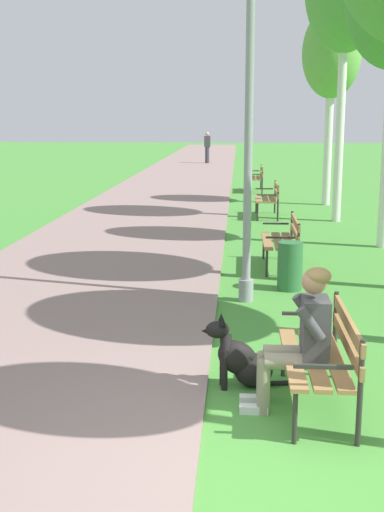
{
  "coord_description": "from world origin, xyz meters",
  "views": [
    {
      "loc": [
        -0.12,
        -4.32,
        2.47
      ],
      "look_at": [
        -0.64,
        3.18,
        0.9
      ],
      "focal_mm": 47.32,
      "sensor_mm": 36.0,
      "label": 1
    }
  ],
  "objects_px": {
    "dog_black": "(243,360)",
    "lamp_post_near": "(249,119)",
    "pedestrian_distant": "(207,148)",
    "park_bench_far": "(269,196)",
    "park_bench_furthest": "(256,176)",
    "litter_bin": "(290,266)",
    "park_bench_mid": "(284,237)",
    "park_bench_near": "(325,351)",
    "person_seated_on_near_bench": "(302,334)",
    "birch_tree_sixth": "(332,55)"
  },
  "relations": [
    {
      "from": "person_seated_on_near_bench",
      "to": "pedestrian_distant",
      "type": "xyz_separation_m",
      "value": [
        -2.21,
        30.14,
        0.16
      ]
    },
    {
      "from": "birch_tree_sixth",
      "to": "park_bench_mid",
      "type": "bearing_deg",
      "value": -101.78
    },
    {
      "from": "park_bench_furthest",
      "to": "lamp_post_near",
      "type": "xyz_separation_m",
      "value": [
        -0.45,
        -13.6,
        1.91
      ]
    },
    {
      "from": "litter_bin",
      "to": "pedestrian_distant",
      "type": "bearing_deg",
      "value": 95.31
    },
    {
      "from": "park_bench_far",
      "to": "park_bench_mid",
      "type": "bearing_deg",
      "value": -90.05
    },
    {
      "from": "park_bench_far",
      "to": "lamp_post_near",
      "type": "bearing_deg",
      "value": -94.63
    },
    {
      "from": "park_bench_far",
      "to": "pedestrian_distant",
      "type": "distance_m",
      "value": 19.03
    },
    {
      "from": "birch_tree_sixth",
      "to": "dog_black",
      "type": "bearing_deg",
      "value": -100.26
    },
    {
      "from": "dog_black",
      "to": "birch_tree_sixth",
      "type": "distance_m",
      "value": 14.03
    },
    {
      "from": "park_bench_far",
      "to": "dog_black",
      "type": "bearing_deg",
      "value": -93.69
    },
    {
      "from": "park_bench_mid",
      "to": "dog_black",
      "type": "relative_size",
      "value": 1.8
    },
    {
      "from": "park_bench_near",
      "to": "park_bench_furthest",
      "type": "distance_m",
      "value": 16.98
    },
    {
      "from": "pedestrian_distant",
      "to": "person_seated_on_near_bench",
      "type": "bearing_deg",
      "value": -85.81
    },
    {
      "from": "park_bench_furthest",
      "to": "dog_black",
      "type": "bearing_deg",
      "value": -91.78
    },
    {
      "from": "park_bench_far",
      "to": "dog_black",
      "type": "distance_m",
      "value": 10.83
    },
    {
      "from": "dog_black",
      "to": "park_bench_mid",
      "type": "bearing_deg",
      "value": 82.22
    },
    {
      "from": "park_bench_far",
      "to": "person_seated_on_near_bench",
      "type": "bearing_deg",
      "value": -91.08
    },
    {
      "from": "pedestrian_distant",
      "to": "dog_black",
      "type": "bearing_deg",
      "value": -86.67
    },
    {
      "from": "park_bench_near",
      "to": "pedestrian_distant",
      "type": "xyz_separation_m",
      "value": [
        -2.42,
        30.07,
        0.33
      ]
    },
    {
      "from": "park_bench_furthest",
      "to": "park_bench_far",
      "type": "bearing_deg",
      "value": -88.18
    },
    {
      "from": "park_bench_far",
      "to": "person_seated_on_near_bench",
      "type": "relative_size",
      "value": 1.2
    },
    {
      "from": "park_bench_furthest",
      "to": "litter_bin",
      "type": "bearing_deg",
      "value": -89.21
    },
    {
      "from": "park_bench_furthest",
      "to": "pedestrian_distant",
      "type": "relative_size",
      "value": 0.91
    },
    {
      "from": "dog_black",
      "to": "lamp_post_near",
      "type": "relative_size",
      "value": 0.18
    },
    {
      "from": "park_bench_furthest",
      "to": "litter_bin",
      "type": "height_order",
      "value": "park_bench_furthest"
    },
    {
      "from": "park_bench_furthest",
      "to": "birch_tree_sixth",
      "type": "relative_size",
      "value": 0.28
    },
    {
      "from": "dog_black",
      "to": "lamp_post_near",
      "type": "xyz_separation_m",
      "value": [
        0.06,
        2.98,
        2.17
      ]
    },
    {
      "from": "park_bench_far",
      "to": "pedestrian_distant",
      "type": "relative_size",
      "value": 0.91
    },
    {
      "from": "litter_bin",
      "to": "park_bench_near",
      "type": "bearing_deg",
      "value": -90.02
    },
    {
      "from": "lamp_post_near",
      "to": "pedestrian_distant",
      "type": "relative_size",
      "value": 2.85
    },
    {
      "from": "lamp_post_near",
      "to": "litter_bin",
      "type": "xyz_separation_m",
      "value": [
        0.63,
        0.65,
        -2.08
      ]
    },
    {
      "from": "pedestrian_distant",
      "to": "park_bench_far",
      "type": "bearing_deg",
      "value": -82.68
    },
    {
      "from": "park_bench_mid",
      "to": "birch_tree_sixth",
      "type": "height_order",
      "value": "birch_tree_sixth"
    },
    {
      "from": "birch_tree_sixth",
      "to": "park_bench_far",
      "type": "bearing_deg",
      "value": -124.58
    },
    {
      "from": "park_bench_near",
      "to": "pedestrian_distant",
      "type": "distance_m",
      "value": 30.17
    },
    {
      "from": "pedestrian_distant",
      "to": "park_bench_near",
      "type": "bearing_deg",
      "value": -85.4
    },
    {
      "from": "lamp_post_near",
      "to": "pedestrian_distant",
      "type": "xyz_separation_m",
      "value": [
        -1.79,
        26.7,
        -1.58
      ]
    },
    {
      "from": "park_bench_far",
      "to": "pedestrian_distant",
      "type": "xyz_separation_m",
      "value": [
        -2.42,
        18.87,
        0.33
      ]
    },
    {
      "from": "park_bench_furthest",
      "to": "litter_bin",
      "type": "distance_m",
      "value": 12.95
    },
    {
      "from": "birch_tree_sixth",
      "to": "pedestrian_distant",
      "type": "distance_m",
      "value": 17.21
    },
    {
      "from": "litter_bin",
      "to": "birch_tree_sixth",
      "type": "bearing_deg",
      "value": 79.95
    },
    {
      "from": "person_seated_on_near_bench",
      "to": "litter_bin",
      "type": "distance_m",
      "value": 4.11
    },
    {
      "from": "dog_black",
      "to": "park_bench_far",
      "type": "bearing_deg",
      "value": 86.31
    },
    {
      "from": "park_bench_mid",
      "to": "litter_bin",
      "type": "bearing_deg",
      "value": -89.96
    },
    {
      "from": "park_bench_near",
      "to": "park_bench_mid",
      "type": "bearing_deg",
      "value": 89.99
    },
    {
      "from": "birch_tree_sixth",
      "to": "litter_bin",
      "type": "xyz_separation_m",
      "value": [
        -1.71,
        -9.66,
        -3.73
      ]
    },
    {
      "from": "person_seated_on_near_bench",
      "to": "pedestrian_distant",
      "type": "relative_size",
      "value": 0.76
    },
    {
      "from": "park_bench_mid",
      "to": "birch_tree_sixth",
      "type": "distance_m",
      "value": 9.12
    },
    {
      "from": "dog_black",
      "to": "pedestrian_distant",
      "type": "bearing_deg",
      "value": 93.33
    },
    {
      "from": "park_bench_mid",
      "to": "dog_black",
      "type": "height_order",
      "value": "park_bench_mid"
    }
  ]
}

